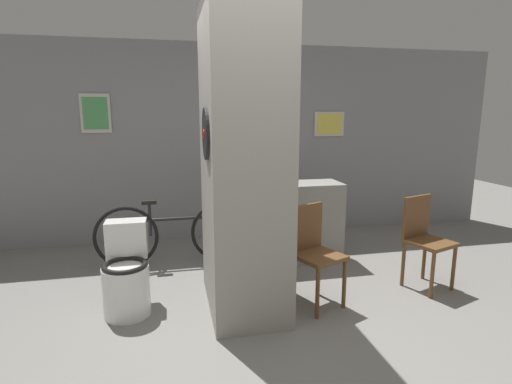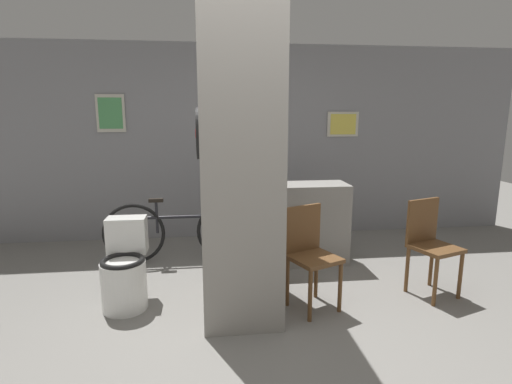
{
  "view_description": "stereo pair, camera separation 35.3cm",
  "coord_description": "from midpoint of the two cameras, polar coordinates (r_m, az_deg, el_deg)",
  "views": [
    {
      "loc": [
        -0.72,
        -2.77,
        1.71
      ],
      "look_at": [
        0.09,
        0.95,
        0.95
      ],
      "focal_mm": 28.0,
      "sensor_mm": 36.0,
      "label": 1
    },
    {
      "loc": [
        -0.37,
        -2.83,
        1.71
      ],
      "look_at": [
        0.09,
        0.95,
        0.95
      ],
      "focal_mm": 28.0,
      "sensor_mm": 36.0,
      "label": 2
    }
  ],
  "objects": [
    {
      "name": "pillar_center",
      "position": [
        3.4,
        -4.87,
        4.33
      ],
      "size": [
        0.67,
        1.1,
        2.6
      ],
      "color": "gray",
      "rests_on": "ground_plane"
    },
    {
      "name": "chair_by_doorway",
      "position": [
        4.21,
        20.74,
        -6.04
      ],
      "size": [
        0.48,
        0.48,
        0.9
      ],
      "rotation": [
        0.0,
        0.0,
        0.33
      ],
      "color": "brown",
      "rests_on": "ground_plane"
    },
    {
      "name": "bicycle",
      "position": [
        4.67,
        -13.63,
        -5.76
      ],
      "size": [
        1.77,
        0.42,
        0.76
      ],
      "color": "black",
      "rests_on": "ground_plane"
    },
    {
      "name": "wall_back",
      "position": [
        5.48,
        -6.55,
        6.96
      ],
      "size": [
        8.0,
        0.09,
        2.6
      ],
      "color": "gray",
      "rests_on": "ground_plane"
    },
    {
      "name": "toilet",
      "position": [
        3.74,
        -20.68,
        -11.21
      ],
      "size": [
        0.39,
        0.55,
        0.77
      ],
      "color": "white",
      "rests_on": "ground_plane"
    },
    {
      "name": "ground_plane",
      "position": [
        3.33,
        -1.14,
        -19.64
      ],
      "size": [
        14.0,
        14.0,
        0.0
      ],
      "primitive_type": "plane",
      "color": "gray"
    },
    {
      "name": "counter_shelf",
      "position": [
        4.63,
        3.01,
        -4.39
      ],
      "size": [
        1.13,
        0.44,
        0.92
      ],
      "color": "gray",
      "rests_on": "ground_plane"
    },
    {
      "name": "chair_near_pillar",
      "position": [
        3.6,
        5.4,
        -8.26
      ],
      "size": [
        0.5,
        0.5,
        0.9
      ],
      "rotation": [
        0.0,
        0.0,
        0.41
      ],
      "color": "brown",
      "rests_on": "ground_plane"
    },
    {
      "name": "bottle_tall",
      "position": [
        4.5,
        -0.37,
        2.69
      ],
      "size": [
        0.08,
        0.08,
        0.32
      ],
      "color": "olive",
      "rests_on": "counter_shelf"
    }
  ]
}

